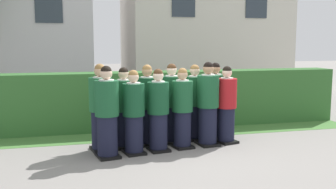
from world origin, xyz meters
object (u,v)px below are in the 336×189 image
(student_front_row_1, at_px, (134,114))
(student_rear_row_3, at_px, (172,105))
(student_rear_row_1, at_px, (124,110))
(student_rear_row_2, at_px, (147,107))
(student_rear_row_5, at_px, (215,102))
(student_front_row_4, at_px, (208,106))
(student_rear_row_0, at_px, (101,110))
(student_rear_row_4, at_px, (194,104))
(student_front_row_0, at_px, (107,114))
(student_in_red_blazer, at_px, (226,106))
(student_front_row_3, at_px, (182,110))
(student_front_row_2, at_px, (158,112))

(student_front_row_1, bearing_deg, student_rear_row_3, 35.95)
(student_rear_row_1, distance_m, student_rear_row_2, 0.50)
(student_rear_row_3, relative_size, student_rear_row_5, 1.00)
(student_front_row_4, height_order, student_rear_row_0, student_front_row_4)
(student_rear_row_1, bearing_deg, student_rear_row_4, 9.87)
(student_front_row_0, distance_m, student_in_red_blazer, 2.55)
(student_front_row_4, height_order, student_rear_row_4, student_front_row_4)
(student_in_red_blazer, bearing_deg, student_front_row_1, -169.96)
(student_front_row_4, relative_size, student_rear_row_1, 1.06)
(student_front_row_1, relative_size, student_front_row_3, 1.00)
(student_front_row_4, distance_m, student_rear_row_1, 1.69)
(student_front_row_1, height_order, student_rear_row_5, student_rear_row_5)
(student_in_red_blazer, relative_size, student_rear_row_4, 0.99)
(student_front_row_1, xyz_separation_m, student_rear_row_0, (-0.58, 0.38, 0.05))
(student_front_row_0, distance_m, student_rear_row_1, 0.72)
(student_front_row_2, distance_m, student_in_red_blazer, 1.53)
(student_rear_row_0, relative_size, student_rear_row_4, 1.04)
(student_front_row_0, bearing_deg, student_rear_row_3, 28.64)
(student_front_row_1, distance_m, student_rear_row_0, 0.69)
(student_in_red_blazer, distance_m, student_rear_row_2, 1.64)
(student_front_row_1, bearing_deg, student_in_red_blazer, 10.04)
(student_front_row_3, bearing_deg, student_rear_row_4, 52.46)
(student_rear_row_3, height_order, student_rear_row_5, student_rear_row_3)
(student_in_red_blazer, distance_m, student_rear_row_0, 2.58)
(student_front_row_4, height_order, student_rear_row_3, student_front_row_4)
(student_front_row_4, bearing_deg, student_front_row_2, -170.68)
(student_front_row_0, height_order, student_front_row_4, student_front_row_4)
(student_front_row_3, relative_size, student_rear_row_3, 0.96)
(student_rear_row_4, xyz_separation_m, student_rear_row_5, (0.49, 0.06, 0.01))
(student_front_row_2, bearing_deg, student_rear_row_4, 35.50)
(student_rear_row_1, height_order, student_rear_row_5, student_rear_row_5)
(student_front_row_1, xyz_separation_m, student_rear_row_1, (-0.11, 0.49, 0.01))
(student_in_red_blazer, xyz_separation_m, student_rear_row_5, (-0.07, 0.47, 0.02))
(student_rear_row_1, bearing_deg, student_rear_row_5, 9.20)
(student_rear_row_1, bearing_deg, student_front_row_3, -14.91)
(student_rear_row_2, bearing_deg, student_in_red_blazer, -8.57)
(student_front_row_1, xyz_separation_m, student_rear_row_2, (0.38, 0.60, 0.03))
(student_rear_row_1, distance_m, student_rear_row_5, 2.06)
(student_rear_row_0, xyz_separation_m, student_rear_row_5, (2.50, 0.45, -0.02))
(student_front_row_1, height_order, student_rear_row_2, student_rear_row_2)
(student_rear_row_5, bearing_deg, student_rear_row_4, -172.97)
(student_rear_row_2, bearing_deg, student_front_row_0, -141.08)
(student_rear_row_0, distance_m, student_rear_row_1, 0.48)
(student_rear_row_3, bearing_deg, student_rear_row_4, 11.44)
(student_front_row_0, bearing_deg, student_in_red_blazer, 10.59)
(student_front_row_4, relative_size, student_rear_row_0, 1.01)
(student_rear_row_2, bearing_deg, student_rear_row_3, 6.17)
(student_rear_row_2, relative_size, student_rear_row_4, 1.01)
(student_rear_row_4, bearing_deg, student_rear_row_1, -170.13)
(student_in_red_blazer, height_order, student_rear_row_4, student_rear_row_4)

